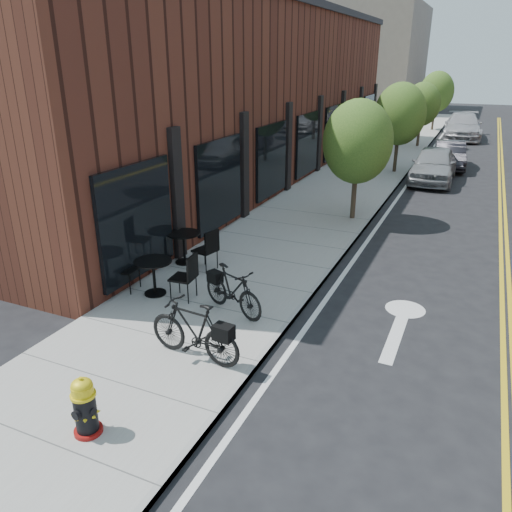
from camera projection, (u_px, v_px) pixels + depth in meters
The scene contains 16 objects.
ground at pixel (259, 367), 8.76m from camera, with size 120.00×120.00×0.00m, color black.
sidewalk_near at pixel (321, 207), 17.97m from camera, with size 4.00×70.00×0.12m, color #9E9B93.
building_near at pixel (253, 96), 21.80m from camera, with size 5.00×28.00×7.00m, color #4C2318.
bg_building_left at pixel (378, 59), 50.64m from camera, with size 8.00×14.00×10.00m, color #726656.
tree_near_a at pixel (358, 142), 15.65m from camera, with size 2.20×2.20×3.81m.
tree_near_b at pixel (400, 114), 22.39m from camera, with size 2.30×2.30×3.98m.
tree_near_c at pixel (422, 104), 29.24m from camera, with size 2.10×2.10×3.67m.
tree_near_d at pixel (437, 92), 35.92m from camera, with size 2.40×2.40×4.11m.
fire_hydrant at pixel (85, 407), 6.91m from camera, with size 0.45×0.45×0.92m.
bicycle_left at pixel (194, 330), 8.62m from camera, with size 0.52×1.85×1.11m, color black.
bicycle_right at pixel (233, 290), 10.22m from camera, with size 0.48×1.69×1.01m, color black.
bistro_set_b at pixel (154, 272), 11.03m from camera, with size 1.97×0.91×1.05m.
bistro_set_c at pixel (184, 243), 12.74m from camera, with size 2.01×1.01×1.06m.
parked_car_a at pixel (434, 165), 21.64m from camera, with size 1.77×4.40×1.50m, color gray.
parked_car_b at pixel (450, 155), 24.41m from camera, with size 1.35×3.88×1.28m, color black.
parked_car_c at pixel (463, 126), 33.23m from camera, with size 2.30×5.66×1.64m, color #ACABB0.
Camera 1 is at (2.99, -6.79, 5.05)m, focal length 35.00 mm.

